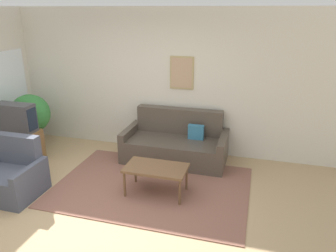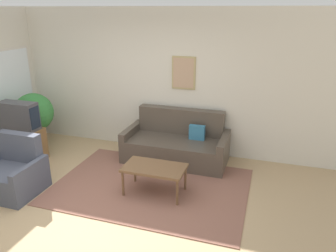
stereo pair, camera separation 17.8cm
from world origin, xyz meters
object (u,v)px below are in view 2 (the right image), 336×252
object	(u,v)px
couch	(177,144)
armchair	(11,174)
potted_plant_tall	(34,114)
tv	(18,116)
coffee_table	(154,169)

from	to	relation	value
couch	armchair	xyz separation A→B (m)	(-2.08, -1.84, -0.02)
potted_plant_tall	tv	bearing A→B (deg)	-83.21
coffee_table	armchair	xyz separation A→B (m)	(-2.10, -0.60, -0.12)
tv	armchair	size ratio (longest dim) A/B	0.80
armchair	potted_plant_tall	size ratio (longest dim) A/B	0.78
tv	couch	bearing A→B (deg)	17.79
couch	armchair	bearing A→B (deg)	-138.53
couch	tv	xyz separation A→B (m)	(-2.70, -0.87, 0.55)
tv	potted_plant_tall	bearing A→B (deg)	96.79
couch	coffee_table	size ratio (longest dim) A/B	2.02
coffee_table	potted_plant_tall	xyz separation A→B (m)	(-2.77, 0.84, 0.35)
armchair	tv	bearing A→B (deg)	122.30
couch	potted_plant_tall	xyz separation A→B (m)	(-2.75, -0.41, 0.45)
coffee_table	tv	world-z (taller)	tv
couch	armchair	world-z (taller)	couch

